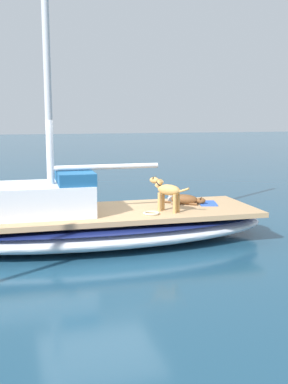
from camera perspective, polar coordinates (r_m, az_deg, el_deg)
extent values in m
plane|color=navy|center=(9.55, -5.80, -6.27)|extent=(120.00, 120.00, 0.00)
ellipsoid|color=white|center=(9.48, -5.83, -4.64)|extent=(2.72, 7.27, 0.56)
ellipsoid|color=navy|center=(9.44, -5.84, -3.58)|extent=(2.73, 7.31, 0.08)
cube|color=tan|center=(9.40, -5.86, -2.69)|extent=(2.25, 6.68, 0.10)
cylinder|color=silver|center=(9.29, -12.15, 20.58)|extent=(0.14, 0.14, 7.49)
cylinder|color=silver|center=(9.32, -4.78, 3.14)|extent=(0.10, 2.20, 0.10)
cube|color=silver|center=(9.24, -13.27, -0.90)|extent=(1.47, 2.24, 0.60)
cube|color=navy|center=(9.24, -8.60, 1.89)|extent=(1.35, 0.74, 0.24)
ellipsoid|color=brown|center=(10.11, 5.02, -0.91)|extent=(0.55, 0.64, 0.22)
ellipsoid|color=brown|center=(10.03, 7.08, -1.07)|extent=(0.22, 0.24, 0.13)
cone|color=black|center=(10.07, 7.13, -0.72)|extent=(0.05, 0.05, 0.05)
cone|color=black|center=(9.98, 7.04, -0.81)|extent=(0.05, 0.05, 0.05)
cylinder|color=brown|center=(10.13, 6.25, -1.36)|extent=(0.15, 0.18, 0.06)
cylinder|color=brown|center=(10.02, 6.11, -1.48)|extent=(0.15, 0.18, 0.06)
cylinder|color=brown|center=(10.21, 2.88, -1.23)|extent=(0.13, 0.17, 0.04)
ellipsoid|color=tan|center=(9.24, 3.10, 0.27)|extent=(0.55, 0.49, 0.22)
cylinder|color=tan|center=(9.33, 1.93, -1.24)|extent=(0.07, 0.07, 0.38)
cylinder|color=tan|center=(9.44, 2.38, -1.12)|extent=(0.07, 0.07, 0.38)
cylinder|color=tan|center=(9.14, 3.83, -1.48)|extent=(0.07, 0.07, 0.38)
cylinder|color=tan|center=(9.25, 4.26, -1.35)|extent=(0.07, 0.07, 0.38)
cylinder|color=tan|center=(9.35, 1.90, 1.07)|extent=(0.22, 0.20, 0.19)
ellipsoid|color=tan|center=(9.41, 1.30, 1.47)|extent=(0.25, 0.24, 0.13)
cone|color=#45331C|center=(9.37, 1.14, 1.80)|extent=(0.05, 0.05, 0.06)
cone|color=#45331C|center=(9.44, 1.45, 1.86)|extent=(0.05, 0.05, 0.06)
torus|color=black|center=(9.35, 1.90, 1.07)|extent=(0.18, 0.18, 0.10)
cylinder|color=tan|center=(9.05, 5.03, 0.24)|extent=(0.20, 0.17, 0.12)
cylinder|color=#B7B7BC|center=(10.49, 3.39, -0.89)|extent=(0.16, 0.16, 0.08)
cylinder|color=#B7B7BC|center=(10.47, 3.40, -0.41)|extent=(0.13, 0.13, 0.10)
cylinder|color=black|center=(10.46, 3.40, -0.06)|extent=(0.15, 0.15, 0.03)
torus|color=beige|center=(9.05, 0.92, -2.64)|extent=(0.32, 0.32, 0.04)
cube|color=blue|center=(10.21, 7.91, -1.40)|extent=(0.64, 0.50, 0.03)
sphere|color=yellow|center=(12.51, -13.50, -1.70)|extent=(0.44, 0.44, 0.44)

